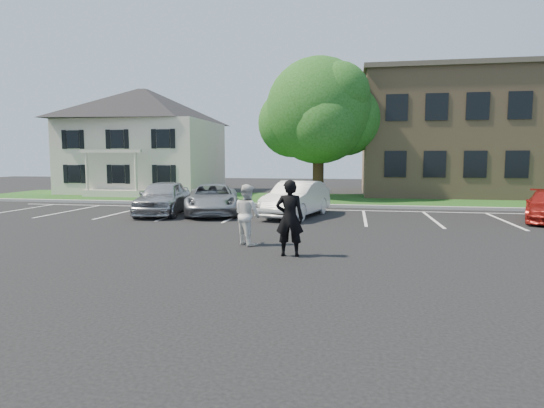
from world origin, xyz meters
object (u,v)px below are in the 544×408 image
Objects in this scene: car_silver_minivan at (213,199)px; car_white_sedan at (296,199)px; house at (145,141)px; car_silver_west at (163,197)px; man_black_suit at (290,218)px; tree at (320,113)px; office_building at (529,134)px; man_white_shirt at (247,215)px.

car_white_sedan reaches higher than car_silver_minivan.
house is 2.19× the size of car_white_sedan.
car_silver_west reaches higher than car_white_sedan.
man_black_suit is at bearing -56.54° from car_silver_west.
tree reaches higher than car_silver_minivan.
tree reaches higher than office_building.
man_white_shirt is at bearing -56.90° from house.
office_building is 14.69m from tree.
car_silver_west is (6.76, -12.31, -3.05)m from house.
tree is at bearing 102.12° from car_white_sedan.
man_white_shirt reaches higher than car_silver_west.
house is 14.38m from car_silver_west.
house is 1.17× the size of tree.
car_white_sedan is (12.85, -12.04, -3.05)m from house.
car_white_sedan is at bearing -86.98° from man_black_suit.
car_white_sedan is at bearing -53.21° from man_white_shirt.
car_silver_west is 6.09m from car_white_sedan.
house is at bearing 110.69° from car_silver_west.
car_white_sedan is (-0.82, 8.06, -0.23)m from man_black_suit.
tree is 12.33m from car_silver_west.
house is at bearing 151.05° from car_white_sedan.
house reaches higher than man_white_shirt.
man_black_suit is at bearing -55.79° from house.
car_silver_minivan is at bearing -52.96° from house.
car_silver_minivan is (8.96, -11.88, -3.14)m from house.
car_silver_west is 2.24m from car_silver_minivan.
office_building is at bearing 59.01° from car_white_sedan.
man_black_suit is 8.10m from car_white_sedan.
car_white_sedan is (-14.15, -14.06, -3.38)m from office_building.
car_silver_west is at bearing -61.22° from house.
man_black_suit is 1.99m from man_white_shirt.
tree is 1.92× the size of car_silver_west.
man_black_suit is at bearing 179.11° from man_white_shirt.
house is 22.56m from man_white_shirt.
man_white_shirt is 8.43m from car_silver_west.
man_white_shirt reaches higher than car_white_sedan.
man_white_shirt is 0.38× the size of car_white_sedan.
office_building reaches higher than man_black_suit.
car_silver_minivan is (-4.22, -9.05, -4.66)m from tree.
tree is at bearing -12.09° from house.
car_silver_west is (-5.45, 6.43, -0.12)m from man_white_shirt.
man_black_suit is (0.48, -17.28, -4.34)m from tree.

